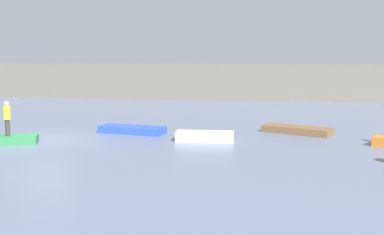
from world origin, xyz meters
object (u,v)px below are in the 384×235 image
at_px(rowboat_green, 8,140).
at_px(rowboat_brown, 297,130).
at_px(person_hiviz_shirt, 7,117).
at_px(rowboat_blue, 132,130).
at_px(rowboat_white, 205,136).

xyz_separation_m(rowboat_green, rowboat_brown, (14.11, 5.34, -0.01)).
bearing_deg(rowboat_brown, rowboat_green, -134.21).
bearing_deg(rowboat_brown, person_hiviz_shirt, -134.21).
distance_m(rowboat_blue, person_hiviz_shirt, 6.56).
bearing_deg(rowboat_brown, rowboat_white, -121.10).
height_order(rowboat_brown, person_hiviz_shirt, person_hiviz_shirt).
height_order(rowboat_green, person_hiviz_shirt, person_hiviz_shirt).
xyz_separation_m(rowboat_green, rowboat_white, (9.36, 2.16, 0.06)).
distance_m(rowboat_white, person_hiviz_shirt, 9.67).
relative_size(rowboat_green, rowboat_blue, 0.74).
height_order(rowboat_blue, rowboat_white, rowboat_white).
relative_size(rowboat_blue, rowboat_brown, 0.98).
distance_m(rowboat_white, rowboat_brown, 5.72).
bearing_deg(rowboat_white, rowboat_blue, 154.82).
bearing_deg(rowboat_green, rowboat_blue, 18.51).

